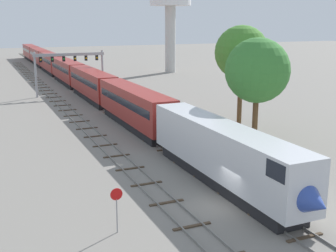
{
  "coord_description": "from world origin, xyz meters",
  "views": [
    {
      "loc": [
        -14.95,
        -24.33,
        12.58
      ],
      "look_at": [
        1.0,
        12.0,
        3.0
      ],
      "focal_mm": 46.53,
      "sensor_mm": 36.0,
      "label": 1
    }
  ],
  "objects_px": {
    "trackside_tree_left": "(242,53)",
    "signal_gantry": "(70,63)",
    "stop_sign": "(117,204)",
    "trackside_tree_mid": "(257,71)",
    "water_tower": "(170,0)",
    "passenger_train": "(67,71)"
  },
  "relations": [
    {
      "from": "signal_gantry",
      "to": "water_tower",
      "type": "distance_m",
      "value": 40.78
    },
    {
      "from": "trackside_tree_left",
      "to": "signal_gantry",
      "type": "bearing_deg",
      "value": 113.67
    },
    {
      "from": "water_tower",
      "to": "signal_gantry",
      "type": "bearing_deg",
      "value": -140.3
    },
    {
      "from": "passenger_train",
      "to": "trackside_tree_left",
      "type": "bearing_deg",
      "value": -75.99
    },
    {
      "from": "passenger_train",
      "to": "water_tower",
      "type": "distance_m",
      "value": 33.03
    },
    {
      "from": "signal_gantry",
      "to": "stop_sign",
      "type": "distance_m",
      "value": 52.7
    },
    {
      "from": "passenger_train",
      "to": "signal_gantry",
      "type": "relative_size",
      "value": 11.98
    },
    {
      "from": "passenger_train",
      "to": "stop_sign",
      "type": "xyz_separation_m",
      "value": [
        -10.0,
        -67.05,
        -0.74
      ]
    },
    {
      "from": "signal_gantry",
      "to": "trackside_tree_left",
      "type": "relative_size",
      "value": 0.99
    },
    {
      "from": "trackside_tree_left",
      "to": "trackside_tree_mid",
      "type": "bearing_deg",
      "value": -112.66
    },
    {
      "from": "stop_sign",
      "to": "trackside_tree_left",
      "type": "relative_size",
      "value": 0.24
    },
    {
      "from": "passenger_train",
      "to": "water_tower",
      "type": "relative_size",
      "value": 6.53
    },
    {
      "from": "passenger_train",
      "to": "trackside_tree_mid",
      "type": "xyz_separation_m",
      "value": [
        8.32,
        -54.9,
        5.22
      ]
    },
    {
      "from": "trackside_tree_left",
      "to": "trackside_tree_mid",
      "type": "xyz_separation_m",
      "value": [
        -3.37,
        -8.06,
        -1.13
      ]
    },
    {
      "from": "water_tower",
      "to": "trackside_tree_left",
      "type": "xyz_separation_m",
      "value": [
        -16.08,
        -56.7,
        -8.59
      ]
    },
    {
      "from": "water_tower",
      "to": "stop_sign",
      "type": "bearing_deg",
      "value": -116.15
    },
    {
      "from": "trackside_tree_left",
      "to": "stop_sign",
      "type": "bearing_deg",
      "value": -137.01
    },
    {
      "from": "passenger_train",
      "to": "signal_gantry",
      "type": "distance_m",
      "value": 15.53
    },
    {
      "from": "passenger_train",
      "to": "trackside_tree_left",
      "type": "height_order",
      "value": "trackside_tree_left"
    },
    {
      "from": "stop_sign",
      "to": "trackside_tree_mid",
      "type": "distance_m",
      "value": 22.78
    },
    {
      "from": "water_tower",
      "to": "trackside_tree_mid",
      "type": "bearing_deg",
      "value": -106.71
    },
    {
      "from": "signal_gantry",
      "to": "water_tower",
      "type": "height_order",
      "value": "water_tower"
    }
  ]
}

